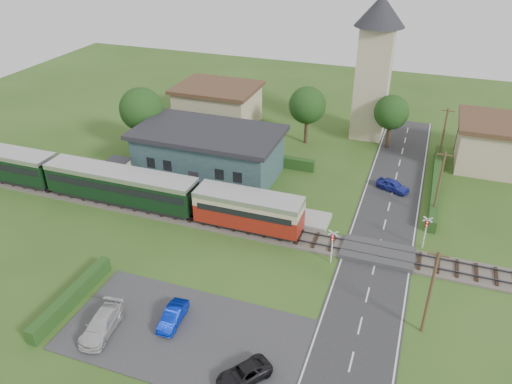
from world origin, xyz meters
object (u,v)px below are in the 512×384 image
(station_building, at_px, (209,152))
(pedestrian_near, at_px, (258,203))
(car_park_blue, at_px, (173,316))
(train, at_px, (94,180))
(crossing_signal_far, at_px, (426,228))
(pedestrian_far, at_px, (116,178))
(equipment_hut, at_px, (118,171))
(house_west, at_px, (218,105))
(church_tower, at_px, (375,58))
(house_east, at_px, (495,143))
(car_park_dark, at_px, (244,374))
(car_park_silver, at_px, (101,324))
(crossing_signal_near, at_px, (332,242))
(car_on_road, at_px, (393,185))

(station_building, relative_size, pedestrian_near, 8.46)
(car_park_blue, bearing_deg, pedestrian_near, 82.50)
(train, xyz_separation_m, crossing_signal_far, (32.30, 2.39, -0.04))
(pedestrian_near, xyz_separation_m, pedestrian_far, (-15.92, -0.04, -0.10))
(equipment_hut, bearing_deg, house_west, 81.38)
(train, relative_size, church_tower, 2.45)
(pedestrian_far, bearing_deg, crossing_signal_far, -94.63)
(house_east, relative_size, car_park_blue, 2.57)
(train, distance_m, car_park_dark, 27.82)
(car_park_silver, xyz_separation_m, car_park_dark, (10.93, -0.52, -0.14))
(equipment_hut, relative_size, station_building, 0.16)
(house_east, height_order, pedestrian_near, house_east)
(house_east, distance_m, crossing_signal_near, 27.95)
(church_tower, xyz_separation_m, car_park_dark, (-1.19, -42.26, -9.64))
(car_park_blue, distance_m, car_park_dark, 7.28)
(house_west, xyz_separation_m, car_park_dark, (18.81, -39.26, -2.20))
(crossing_signal_far, relative_size, car_on_road, 0.93)
(train, xyz_separation_m, pedestrian_far, (0.86, 2.47, -0.88))
(equipment_hut, bearing_deg, crossing_signal_near, -12.94)
(train, bearing_deg, pedestrian_far, 70.82)
(station_building, bearing_deg, car_on_road, 8.56)
(house_east, bearing_deg, house_west, 178.36)
(crossing_signal_near, relative_size, pedestrian_far, 1.93)
(house_west, distance_m, car_park_blue, 38.29)
(car_park_dark, bearing_deg, equipment_hut, 174.39)
(car_park_dark, height_order, pedestrian_far, pedestrian_far)
(equipment_hut, xyz_separation_m, crossing_signal_far, (31.60, -0.81, 0.39))
(crossing_signal_far, bearing_deg, pedestrian_far, 179.86)
(house_west, bearing_deg, train, -99.15)
(car_on_road, bearing_deg, pedestrian_far, 131.18)
(pedestrian_far, bearing_deg, car_on_road, -75.56)
(station_building, bearing_deg, crossing_signal_near, -34.81)
(pedestrian_far, bearing_deg, car_park_silver, -154.01)
(car_park_blue, xyz_separation_m, car_park_silver, (-4.31, -2.51, 0.08))
(train, xyz_separation_m, pedestrian_near, (16.78, 2.51, -0.78))
(train, bearing_deg, house_east, 29.61)
(crossing_signal_far, xyz_separation_m, pedestrian_far, (-31.45, 0.07, -0.84))
(house_east, xyz_separation_m, pedestrian_far, (-37.85, -19.53, -1.50))
(crossing_signal_far, bearing_deg, church_tower, 110.02)
(church_tower, relative_size, crossing_signal_far, 5.37)
(pedestrian_near, bearing_deg, car_park_blue, 94.42)
(train, bearing_deg, crossing_signal_near, -5.48)
(equipment_hut, bearing_deg, house_east, 26.32)
(church_tower, bearing_deg, pedestrian_near, -106.43)
(crossing_signal_far, xyz_separation_m, car_park_dark, (-9.79, -18.66, -1.55))
(station_building, relative_size, car_park_blue, 4.67)
(church_tower, height_order, house_west, church_tower)
(car_park_silver, relative_size, pedestrian_near, 2.36)
(pedestrian_near, distance_m, pedestrian_far, 15.92)
(equipment_hut, xyz_separation_m, car_park_silver, (10.88, -18.95, -1.02))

